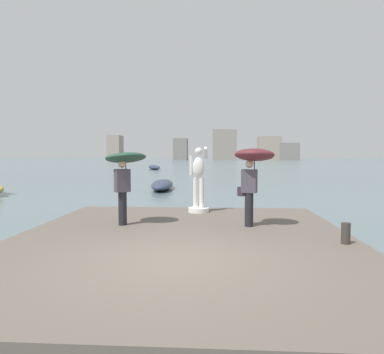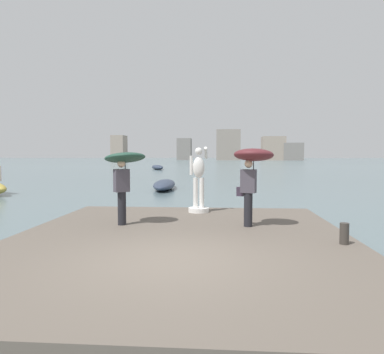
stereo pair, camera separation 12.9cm
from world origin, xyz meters
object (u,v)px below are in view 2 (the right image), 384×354
onlooker_right (252,164)px  boat_near (157,167)px  statue_white_figure (199,185)px  mooring_bollard (344,234)px  onlooker_left (124,167)px  boat_rightward (164,185)px

onlooker_right → boat_near: bearing=102.7°
statue_white_figure → mooring_bollard: size_ratio=4.75×
statue_white_figure → onlooker_left: bearing=-129.6°
statue_white_figure → boat_rightward: statue_white_figure is taller
statue_white_figure → boat_near: statue_white_figure is taller
mooring_bollard → boat_rightward: mooring_bollard is taller
onlooker_left → mooring_bollard: size_ratio=4.44×
statue_white_figure → onlooker_left: statue_white_figure is taller
statue_white_figure → onlooker_right: statue_white_figure is taller
boat_near → boat_rightward: bearing=-79.5°
onlooker_right → boat_rightward: (-4.40, 14.11, -1.72)m
onlooker_left → boat_near: size_ratio=0.36×
onlooker_right → boat_rightward: size_ratio=0.37×
onlooker_right → mooring_bollard: 2.84m
statue_white_figure → boat_near: size_ratio=0.39×
onlooker_left → mooring_bollard: 5.58m
mooring_bollard → boat_near: bearing=104.2°
onlooker_left → mooring_bollard: (5.11, -1.81, -1.32)m
statue_white_figure → boat_rightward: 12.20m
statue_white_figure → onlooker_left: size_ratio=1.07×
onlooker_left → mooring_bollard: bearing=-19.5°
boat_rightward → statue_white_figure: bearing=-76.2°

